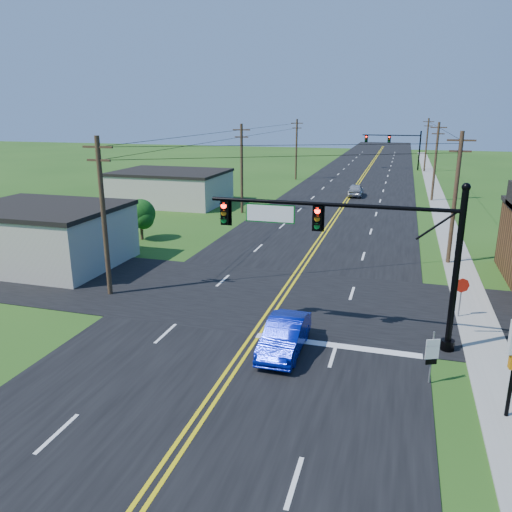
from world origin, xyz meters
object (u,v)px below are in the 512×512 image
(route_sign, at_px, (432,354))
(blue_car, at_px, (284,336))
(signal_mast_far, at_px, (394,144))
(signal_mast_main, at_px, (351,240))
(stop_sign, at_px, (462,289))

(route_sign, bearing_deg, blue_car, 147.26)
(signal_mast_far, distance_m, blue_car, 74.31)
(route_sign, bearing_deg, signal_mast_main, 115.17)
(signal_mast_main, relative_size, route_sign, 5.13)
(signal_mast_main, bearing_deg, signal_mast_far, 89.92)
(signal_mast_far, relative_size, stop_sign, 5.10)
(stop_sign, bearing_deg, signal_mast_far, 79.17)
(signal_mast_far, height_order, blue_car, signal_mast_far)
(signal_mast_far, bearing_deg, route_sign, -87.35)
(signal_mast_main, height_order, blue_car, signal_mast_main)
(signal_mast_main, bearing_deg, blue_car, -138.84)
(route_sign, relative_size, stop_sign, 1.02)
(route_sign, bearing_deg, stop_sign, 53.52)
(blue_car, height_order, stop_sign, stop_sign)
(signal_mast_far, height_order, route_sign, signal_mast_far)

